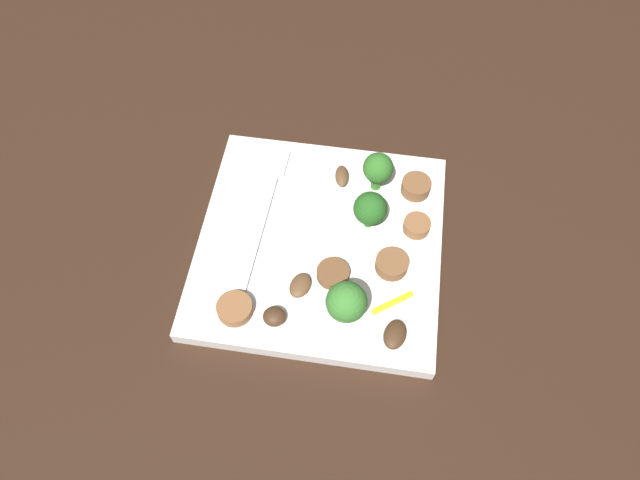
# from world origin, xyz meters

# --- Properties ---
(ground_plane) EXTENTS (1.40, 1.40, 0.00)m
(ground_plane) POSITION_xyz_m (0.00, 0.00, 0.00)
(ground_plane) COLOR black
(plate) EXTENTS (0.26, 0.26, 0.02)m
(plate) POSITION_xyz_m (0.00, 0.00, 0.01)
(plate) COLOR white
(plate) RESTS_ON ground_plane
(fork) EXTENTS (0.18, 0.02, 0.00)m
(fork) POSITION_xyz_m (0.04, 0.06, 0.02)
(fork) COLOR silver
(fork) RESTS_ON plate
(broccoli_floret_0) EXTENTS (0.04, 0.04, 0.05)m
(broccoli_floret_0) POSITION_xyz_m (0.03, -0.05, 0.05)
(broccoli_floret_0) COLOR #296420
(broccoli_floret_0) RESTS_ON plate
(broccoli_floret_1) EXTENTS (0.04, 0.04, 0.05)m
(broccoli_floret_1) POSITION_xyz_m (-0.08, -0.04, 0.05)
(broccoli_floret_1) COLOR #408630
(broccoli_floret_1) RESTS_ON plate
(broccoli_floret_2) EXTENTS (0.03, 0.03, 0.05)m
(broccoli_floret_2) POSITION_xyz_m (0.08, -0.05, 0.05)
(broccoli_floret_2) COLOR #347525
(broccoli_floret_2) RESTS_ON plate
(sausage_slice_0) EXTENTS (0.04, 0.04, 0.02)m
(sausage_slice_0) POSITION_xyz_m (0.08, -0.10, 0.03)
(sausage_slice_0) COLOR brown
(sausage_slice_0) RESTS_ON plate
(sausage_slice_1) EXTENTS (0.04, 0.04, 0.01)m
(sausage_slice_1) POSITION_xyz_m (0.03, -0.10, 0.02)
(sausage_slice_1) COLOR brown
(sausage_slice_1) RESTS_ON plate
(sausage_slice_2) EXTENTS (0.05, 0.05, 0.01)m
(sausage_slice_2) POSITION_xyz_m (-0.09, 0.07, 0.02)
(sausage_slice_2) COLOR brown
(sausage_slice_2) RESTS_ON plate
(sausage_slice_3) EXTENTS (0.04, 0.04, 0.01)m
(sausage_slice_3) POSITION_xyz_m (-0.02, -0.08, 0.02)
(sausage_slice_3) COLOR brown
(sausage_slice_3) RESTS_ON plate
(sausage_slice_4) EXTENTS (0.04, 0.04, 0.01)m
(sausage_slice_4) POSITION_xyz_m (-0.04, -0.02, 0.02)
(sausage_slice_4) COLOR brown
(sausage_slice_4) RESTS_ON plate
(mushroom_0) EXTENTS (0.03, 0.03, 0.01)m
(mushroom_0) POSITION_xyz_m (-0.06, 0.01, 0.02)
(mushroom_0) COLOR brown
(mushroom_0) RESTS_ON plate
(mushroom_1) EXTENTS (0.03, 0.02, 0.01)m
(mushroom_1) POSITION_xyz_m (0.08, -0.01, 0.02)
(mushroom_1) COLOR brown
(mushroom_1) RESTS_ON plate
(mushroom_2) EXTENTS (0.02, 0.02, 0.01)m
(mushroom_2) POSITION_xyz_m (-0.10, 0.03, 0.02)
(mushroom_2) COLOR #422B19
(mushroom_2) RESTS_ON plate
(mushroom_3) EXTENTS (0.04, 0.03, 0.01)m
(mushroom_3) POSITION_xyz_m (-0.10, -0.09, 0.02)
(mushroom_3) COLOR #422B19
(mushroom_3) RESTS_ON plate
(pepper_strip_0) EXTENTS (0.03, 0.04, 0.00)m
(pepper_strip_0) POSITION_xyz_m (-0.06, -0.08, 0.02)
(pepper_strip_0) COLOR yellow
(pepper_strip_0) RESTS_ON plate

